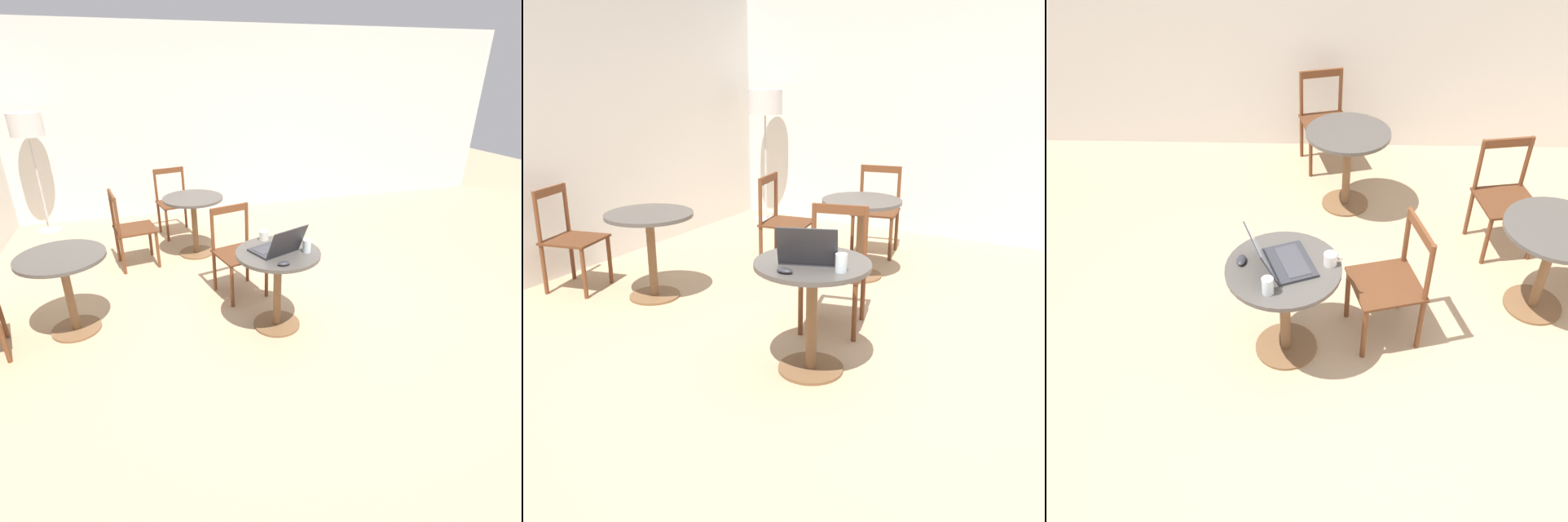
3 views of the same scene
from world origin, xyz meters
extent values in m
plane|color=tan|center=(0.00, 0.00, 0.00)|extent=(16.00, 16.00, 0.00)
cube|color=silver|center=(0.00, 3.23, 1.35)|extent=(9.40, 0.06, 2.70)
cylinder|color=brown|center=(-0.33, 0.38, 0.01)|extent=(0.42, 0.42, 0.02)
cylinder|color=brown|center=(-0.33, 0.38, 0.36)|extent=(0.07, 0.07, 0.67)
cylinder|color=#4C4742|center=(-0.33, 0.38, 0.71)|extent=(0.71, 0.71, 0.03)
cylinder|color=brown|center=(1.47, 0.84, 0.01)|extent=(0.42, 0.42, 0.02)
cylinder|color=brown|center=(1.47, 0.84, 0.36)|extent=(0.07, 0.07, 0.67)
cylinder|color=#4C4742|center=(1.47, 0.84, 0.71)|extent=(0.71, 0.71, 0.03)
cylinder|color=brown|center=(0.11, 2.11, 0.01)|extent=(0.42, 0.42, 0.02)
cylinder|color=brown|center=(0.11, 2.11, 0.36)|extent=(0.07, 0.07, 0.67)
cylinder|color=#4C4742|center=(0.11, 2.11, 0.71)|extent=(0.71, 0.71, 0.03)
cylinder|color=brown|center=(0.19, 0.32, 0.22)|extent=(0.04, 0.04, 0.43)
cylinder|color=brown|center=(0.09, 0.69, 0.22)|extent=(0.04, 0.04, 0.43)
cylinder|color=brown|center=(0.57, 0.42, 0.22)|extent=(0.04, 0.04, 0.43)
cylinder|color=brown|center=(0.47, 0.79, 0.22)|extent=(0.04, 0.04, 0.43)
cube|color=#562F1A|center=(0.33, 0.55, 0.44)|extent=(0.53, 0.53, 0.02)
cylinder|color=brown|center=(0.57, 0.42, 0.67)|extent=(0.04, 0.04, 0.43)
cylinder|color=brown|center=(0.47, 0.79, 0.67)|extent=(0.04, 0.04, 0.43)
cube|color=brown|center=(0.52, 0.60, 0.85)|extent=(0.13, 0.41, 0.07)
cylinder|color=brown|center=(1.57, 1.38, 0.22)|extent=(0.04, 0.04, 0.43)
cylinder|color=brown|center=(1.19, 1.31, 0.22)|extent=(0.04, 0.04, 0.43)
cylinder|color=brown|center=(1.51, 1.76, 0.22)|extent=(0.04, 0.04, 0.43)
cylinder|color=brown|center=(1.12, 1.70, 0.22)|extent=(0.04, 0.04, 0.43)
cube|color=#562F1A|center=(1.35, 1.54, 0.44)|extent=(0.50, 0.50, 0.02)
cylinder|color=brown|center=(1.51, 1.76, 0.67)|extent=(0.04, 0.04, 0.43)
cylinder|color=brown|center=(1.12, 1.70, 0.67)|extent=(0.04, 0.04, 0.43)
cube|color=brown|center=(1.31, 1.73, 0.85)|extent=(0.41, 0.09, 0.07)
cylinder|color=brown|center=(0.16, 2.67, 0.22)|extent=(0.04, 0.04, 0.43)
cylinder|color=brown|center=(-0.21, 2.58, 0.22)|extent=(0.04, 0.04, 0.43)
cylinder|color=brown|center=(0.06, 3.05, 0.22)|extent=(0.04, 0.04, 0.43)
cylinder|color=brown|center=(-0.31, 2.95, 0.22)|extent=(0.04, 0.04, 0.43)
cube|color=#562F1A|center=(-0.07, 2.81, 0.44)|extent=(0.54, 0.54, 0.02)
cylinder|color=brown|center=(0.06, 3.05, 0.67)|extent=(0.04, 0.04, 0.43)
cylinder|color=brown|center=(-0.31, 2.95, 0.67)|extent=(0.04, 0.04, 0.43)
cube|color=brown|center=(-0.12, 3.00, 0.85)|extent=(0.41, 0.13, 0.07)
cube|color=#2D2D33|center=(-0.29, 0.42, 0.73)|extent=(0.37, 0.42, 0.02)
cube|color=#38383D|center=(-0.27, 0.42, 0.74)|extent=(0.24, 0.33, 0.00)
cube|color=#2D2D33|center=(-0.45, 0.35, 0.86)|extent=(0.23, 0.37, 0.24)
cube|color=silver|center=(-0.45, 0.35, 0.86)|extent=(0.20, 0.34, 0.21)
ellipsoid|color=#2D2D33|center=(-0.58, 0.42, 0.74)|extent=(0.06, 0.10, 0.03)
cylinder|color=silver|center=(-0.04, 0.42, 0.76)|extent=(0.08, 0.08, 0.08)
torus|color=silver|center=(0.01, 0.42, 0.77)|extent=(0.05, 0.01, 0.05)
cylinder|color=silver|center=(-0.40, 0.16, 0.78)|extent=(0.07, 0.07, 0.11)
camera|label=1|loc=(-3.24, 1.42, 2.10)|focal=28.00mm
camera|label=2|loc=(-3.26, -1.16, 1.82)|focal=40.00mm
camera|label=3|loc=(-0.11, -2.26, 3.03)|focal=40.00mm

